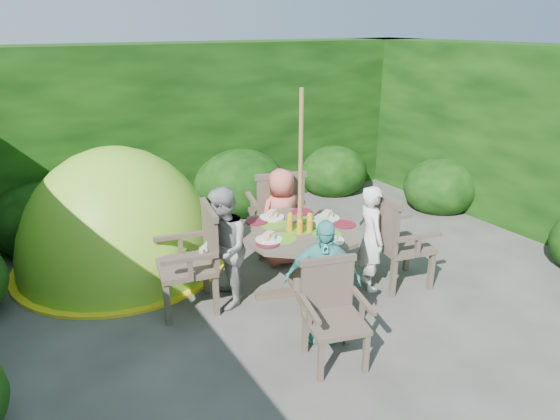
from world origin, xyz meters
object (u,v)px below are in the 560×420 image
dome_tent (123,263)px  garden_chair_front (333,311)px  child_back (282,217)px  garden_chair_right (396,239)px  parasol_pole (300,199)px  child_front (323,281)px  child_left (223,248)px  patio_table (300,240)px  garden_chair_back (277,211)px  garden_chair_left (195,258)px  child_right (371,238)px

dome_tent → garden_chair_front: bearing=-79.9°
child_back → garden_chair_right: bearing=129.0°
parasol_pole → child_front: size_ratio=1.86×
parasol_pole → child_left: parasol_pole is taller
garden_chair_front → patio_table: bearing=87.0°
parasol_pole → child_back: bearing=72.4°
patio_table → child_front: bearing=-107.9°
garden_chair_front → child_back: 1.91m
garden_chair_back → child_left: child_left is taller
garden_chair_back → child_front: 1.89m
parasol_pole → dome_tent: 2.51m
garden_chair_left → garden_chair_front: 1.56m
garden_chair_front → child_back: (0.58, 1.81, 0.13)m
garden_chair_left → child_back: (1.28, 0.42, 0.04)m
child_right → garden_chair_back: bearing=35.6°
parasol_pole → garden_chair_front: size_ratio=2.54×
child_right → child_front: (-1.00, -0.52, 0.00)m
dome_tent → garden_chair_left: bearing=-85.0°
parasol_pole → child_right: parasol_pole is taller
patio_table → parasol_pole: 0.45m
child_right → child_left: size_ratio=0.93×
garden_chair_front → child_back: size_ratio=0.73×
garden_chair_back → dome_tent: 2.00m
garden_chair_front → dome_tent: 3.02m
parasol_pole → patio_table: bearing=-4.8°
garden_chair_right → garden_chair_back: 1.54m
patio_table → child_front: 0.80m
child_left → dome_tent: dome_tent is taller
child_left → dome_tent: (-0.69, 1.48, -0.63)m
patio_table → child_right: (0.76, -0.24, -0.06)m
garden_chair_right → garden_chair_back: garden_chair_back is taller
parasol_pole → child_back: 0.95m
child_back → child_front: 1.60m
garden_chair_right → dome_tent: 3.28m
garden_chair_front → garden_chair_right: bearing=42.4°
child_back → child_front: (-0.48, -1.53, -0.00)m
garden_chair_left → child_right: size_ratio=0.88×
patio_table → garden_chair_left: size_ratio=1.60×
parasol_pole → child_back: size_ratio=1.85×
child_right → dome_tent: dome_tent is taller
patio_table → garden_chair_right: size_ratio=1.62×
parasol_pole → dome_tent: (-1.45, 1.72, -1.10)m
patio_table → child_front: size_ratio=1.41×
patio_table → garden_chair_back: size_ratio=1.56×
dome_tent → child_right: bearing=-53.4°
parasol_pole → garden_chair_back: parasol_pole is taller
child_left → garden_chair_back: bearing=141.6°
garden_chair_back → child_left: bearing=51.1°
patio_table → garden_chair_right: bearing=-18.2°
parasol_pole → garden_chair_back: (0.33, 1.03, -0.53)m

